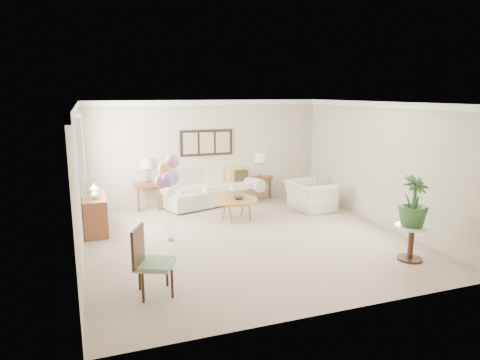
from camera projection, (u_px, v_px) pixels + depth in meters
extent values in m
plane|color=tan|center=(248.00, 239.00, 8.27)|extent=(6.00, 6.00, 0.00)
cube|color=beige|center=(206.00, 152.00, 10.77)|extent=(6.00, 0.04, 2.60)
cube|color=beige|center=(336.00, 216.00, 5.24)|extent=(6.00, 0.04, 2.60)
cube|color=beige|center=(78.00, 185.00, 7.01)|extent=(0.04, 6.00, 2.60)
cube|color=beige|center=(382.00, 164.00, 9.00)|extent=(0.04, 6.00, 2.60)
cube|color=white|center=(249.00, 103.00, 7.75)|extent=(6.00, 6.00, 0.02)
cube|color=white|center=(206.00, 103.00, 10.50)|extent=(6.00, 0.06, 0.12)
cube|color=white|center=(74.00, 108.00, 6.78)|extent=(0.06, 6.00, 0.12)
cube|color=white|center=(385.00, 105.00, 8.74)|extent=(0.06, 6.00, 0.12)
cube|color=white|center=(79.00, 152.00, 8.33)|extent=(0.04, 1.40, 1.20)
cube|color=white|center=(81.00, 158.00, 7.56)|extent=(0.10, 0.22, 1.40)
cube|color=white|center=(81.00, 147.00, 9.13)|extent=(0.10, 0.22, 1.40)
cube|color=black|center=(207.00, 143.00, 10.69)|extent=(1.35, 0.04, 0.65)
cube|color=#8C8C59|center=(190.00, 143.00, 10.53)|extent=(0.36, 0.02, 0.52)
cube|color=#8C8C59|center=(207.00, 143.00, 10.67)|extent=(0.36, 0.02, 0.52)
cube|color=#8C8C59|center=(223.00, 142.00, 10.81)|extent=(0.36, 0.02, 0.52)
cube|color=beige|center=(209.00, 195.00, 10.80)|extent=(2.50, 1.60, 0.38)
cube|color=beige|center=(205.00, 177.00, 11.03)|extent=(2.28, 0.92, 0.58)
cylinder|color=beige|center=(165.00, 189.00, 10.38)|extent=(0.61, 1.01, 0.34)
cylinder|color=beige|center=(249.00, 183.00, 11.11)|extent=(0.61, 1.01, 0.34)
cube|color=beige|center=(183.00, 189.00, 10.48)|extent=(0.83, 0.91, 0.13)
cube|color=beige|center=(209.00, 187.00, 10.70)|extent=(0.83, 0.91, 0.13)
cube|color=beige|center=(234.00, 185.00, 10.92)|extent=(0.83, 0.91, 0.13)
cube|color=#7CB4C6|center=(175.00, 179.00, 10.55)|extent=(0.40, 0.13, 0.40)
cube|color=gold|center=(234.00, 175.00, 11.06)|extent=(0.40, 0.13, 0.40)
cube|color=#372918|center=(241.00, 177.00, 11.06)|extent=(0.36, 0.11, 0.36)
cube|color=beige|center=(209.00, 203.00, 10.84)|extent=(2.11, 0.84, 0.04)
cube|color=brown|center=(147.00, 184.00, 10.32)|extent=(0.61, 0.56, 0.09)
cube|color=brown|center=(139.00, 200.00, 10.10)|extent=(0.06, 0.06, 0.58)
cube|color=brown|center=(159.00, 198.00, 10.26)|extent=(0.06, 0.06, 0.58)
cube|color=brown|center=(136.00, 196.00, 10.51)|extent=(0.06, 0.06, 0.58)
cube|color=brown|center=(156.00, 194.00, 10.68)|extent=(0.06, 0.06, 0.58)
cube|color=brown|center=(259.00, 177.00, 11.45)|extent=(0.56, 0.51, 0.08)
cube|color=brown|center=(254.00, 190.00, 11.25)|extent=(0.05, 0.05, 0.53)
cube|color=brown|center=(270.00, 189.00, 11.40)|extent=(0.05, 0.05, 0.53)
cube|color=brown|center=(249.00, 187.00, 11.62)|extent=(0.05, 0.05, 0.53)
cube|color=brown|center=(264.00, 186.00, 11.77)|extent=(0.05, 0.05, 0.53)
cylinder|color=gray|center=(147.00, 181.00, 10.31)|extent=(0.13, 0.13, 0.06)
cylinder|color=gray|center=(147.00, 174.00, 10.27)|extent=(0.04, 0.04, 0.28)
cone|color=silver|center=(146.00, 163.00, 10.22)|extent=(0.32, 0.32, 0.23)
cylinder|color=gray|center=(259.00, 174.00, 11.43)|extent=(0.14, 0.14, 0.06)
cylinder|color=gray|center=(260.00, 167.00, 11.40)|extent=(0.04, 0.04, 0.31)
cone|color=silver|center=(260.00, 157.00, 11.34)|extent=(0.35, 0.35, 0.25)
cylinder|color=olive|center=(237.00, 200.00, 9.45)|extent=(0.94, 0.94, 0.05)
cylinder|color=olive|center=(243.00, 207.00, 9.77)|extent=(0.04, 0.04, 0.43)
cylinder|color=olive|center=(224.00, 209.00, 9.62)|extent=(0.04, 0.04, 0.43)
cylinder|color=olive|center=(230.00, 214.00, 9.21)|extent=(0.04, 0.04, 0.43)
cylinder|color=olive|center=(250.00, 212.00, 9.36)|extent=(0.04, 0.04, 0.43)
imported|color=#2D2421|center=(239.00, 198.00, 9.41)|extent=(0.27, 0.27, 0.06)
imported|color=beige|center=(310.00, 196.00, 10.27)|extent=(1.01, 1.13, 0.69)
cylinder|color=silver|center=(412.00, 226.00, 7.13)|extent=(0.56, 0.56, 0.04)
cylinder|color=#352011|center=(411.00, 244.00, 7.19)|extent=(0.09, 0.09, 0.56)
cylinder|color=#352011|center=(409.00, 259.00, 7.24)|extent=(0.41, 0.41, 0.01)
imported|color=#1F4A1A|center=(414.00, 201.00, 7.01)|extent=(0.55, 0.55, 0.85)
cube|color=gray|center=(155.00, 264.00, 5.93)|extent=(0.65, 0.65, 0.07)
cylinder|color=#352011|center=(143.00, 288.00, 5.73)|extent=(0.04, 0.04, 0.41)
cylinder|color=#352011|center=(172.00, 284.00, 5.86)|extent=(0.04, 0.04, 0.41)
cylinder|color=#352011|center=(140.00, 277.00, 6.09)|extent=(0.04, 0.04, 0.41)
cylinder|color=#352011|center=(167.00, 273.00, 6.22)|extent=(0.04, 0.04, 0.41)
cube|color=#352011|center=(138.00, 246.00, 5.80)|extent=(0.23, 0.45, 0.54)
cube|color=brown|center=(95.00, 214.00, 8.66)|extent=(0.45, 1.20, 0.74)
cube|color=#352011|center=(96.00, 218.00, 8.39)|extent=(0.46, 0.02, 0.70)
cube|color=#352011|center=(95.00, 210.00, 8.94)|extent=(0.46, 0.02, 0.70)
imported|color=silver|center=(95.00, 194.00, 8.35)|extent=(0.19, 0.19, 0.20)
imported|color=silver|center=(94.00, 188.00, 8.80)|extent=(0.27, 0.27, 0.21)
cube|color=gray|center=(170.00, 239.00, 8.16)|extent=(0.09, 0.09, 0.07)
ellipsoid|color=pink|center=(162.00, 181.00, 7.81)|extent=(0.25, 0.25, 0.29)
cylinder|color=silver|center=(166.00, 214.00, 7.99)|extent=(0.01, 0.01, 0.98)
ellipsoid|color=#A480C4|center=(173.00, 177.00, 7.86)|extent=(0.25, 0.25, 0.29)
cylinder|color=silver|center=(172.00, 211.00, 8.02)|extent=(0.01, 0.01, 1.04)
ellipsoid|color=#EDAD55|center=(164.00, 169.00, 7.95)|extent=(0.25, 0.25, 0.29)
cylinder|color=silver|center=(168.00, 207.00, 8.06)|extent=(0.01, 0.01, 1.17)
ellipsoid|color=pink|center=(173.00, 161.00, 8.00)|extent=(0.25, 0.25, 0.29)
cylinder|color=silver|center=(172.00, 203.00, 8.09)|extent=(0.01, 0.01, 1.31)
ellipsoid|color=#A480C4|center=(168.00, 180.00, 7.77)|extent=(0.25, 0.25, 0.29)
cylinder|color=silver|center=(169.00, 213.00, 7.97)|extent=(0.01, 0.01, 1.01)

